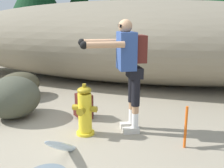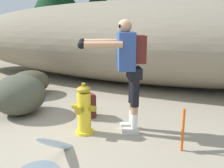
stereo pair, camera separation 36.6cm
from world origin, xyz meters
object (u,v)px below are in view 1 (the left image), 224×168
utility_worker (128,62)px  spare_backpack (84,106)px  boulder_large (13,97)px  survey_stake (186,127)px  fire_hydrant (85,111)px  boulder_mid (19,85)px

utility_worker → spare_backpack: 1.29m
boulder_large → survey_stake: bearing=-6.0°
fire_hydrant → survey_stake: bearing=-0.3°
spare_backpack → survey_stake: (1.77, -0.63, 0.08)m
boulder_large → survey_stake: boulder_large is taller
fire_hydrant → boulder_large: (-1.51, 0.31, 0.00)m
survey_stake → fire_hydrant: bearing=179.7°
spare_backpack → boulder_mid: (-1.88, 0.76, 0.07)m
utility_worker → survey_stake: utility_worker is taller
survey_stake → utility_worker: bearing=161.0°
spare_backpack → survey_stake: 1.88m
fire_hydrant → spare_backpack: fire_hydrant is taller
spare_backpack → survey_stake: survey_stake is taller
boulder_mid → survey_stake: survey_stake is taller
spare_backpack → boulder_large: bearing=-38.8°
utility_worker → boulder_large: 2.22m
spare_backpack → boulder_large: size_ratio=0.47×
boulder_large → survey_stake: (2.99, -0.31, -0.07)m
fire_hydrant → boulder_large: bearing=168.5°
boulder_large → boulder_mid: (-0.65, 1.08, -0.09)m
fire_hydrant → utility_worker: bearing=27.2°
fire_hydrant → spare_backpack: (-0.28, 0.62, -0.16)m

